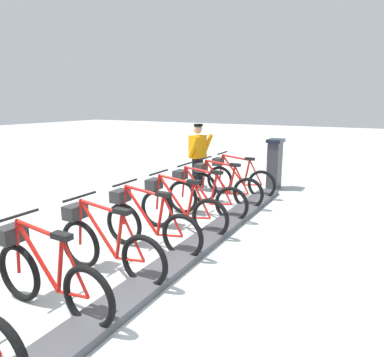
% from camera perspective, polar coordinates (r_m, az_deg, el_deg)
% --- Properties ---
extents(ground_plane, '(60.00, 60.00, 0.00)m').
position_cam_1_polar(ground_plane, '(4.55, -5.91, -16.30)').
color(ground_plane, '#B5BCB7').
extents(dock_rail_base, '(0.44, 9.73, 0.10)m').
position_cam_1_polar(dock_rail_base, '(4.52, -5.92, -15.74)').
color(dock_rail_base, '#47474C').
rests_on(dock_rail_base, ground).
extents(payment_kiosk, '(0.36, 0.52, 1.28)m').
position_cam_1_polar(payment_kiosk, '(9.06, 13.40, 2.46)').
color(payment_kiosk, '#38383D').
rests_on(payment_kiosk, ground).
extents(bike_docked_0, '(1.72, 0.54, 1.02)m').
position_cam_1_polar(bike_docked_0, '(8.26, 7.43, 0.08)').
color(bike_docked_0, black).
rests_on(bike_docked_0, ground).
extents(bike_docked_1, '(1.72, 0.54, 1.02)m').
position_cam_1_polar(bike_docked_1, '(7.46, 4.89, -1.21)').
color(bike_docked_1, black).
rests_on(bike_docked_1, ground).
extents(bike_docked_2, '(1.72, 0.54, 1.02)m').
position_cam_1_polar(bike_docked_2, '(6.68, 1.75, -2.80)').
color(bike_docked_2, black).
rests_on(bike_docked_2, ground).
extents(bike_docked_3, '(1.72, 0.54, 1.02)m').
position_cam_1_polar(bike_docked_3, '(5.93, -2.22, -4.78)').
color(bike_docked_3, black).
rests_on(bike_docked_3, ground).
extents(bike_docked_4, '(1.72, 0.54, 1.02)m').
position_cam_1_polar(bike_docked_4, '(5.22, -7.33, -7.29)').
color(bike_docked_4, black).
rests_on(bike_docked_4, ground).
extents(bike_docked_5, '(1.72, 0.54, 1.02)m').
position_cam_1_polar(bike_docked_5, '(4.59, -14.03, -10.44)').
color(bike_docked_5, black).
rests_on(bike_docked_5, ground).
extents(bike_docked_6, '(1.72, 0.54, 1.02)m').
position_cam_1_polar(bike_docked_6, '(4.05, -22.90, -14.30)').
color(bike_docked_6, black).
rests_on(bike_docked_6, ground).
extents(worker_near_rack, '(0.55, 0.68, 1.66)m').
position_cam_1_polar(worker_near_rack, '(8.68, 0.98, 4.00)').
color(worker_near_rack, white).
rests_on(worker_near_rack, ground).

